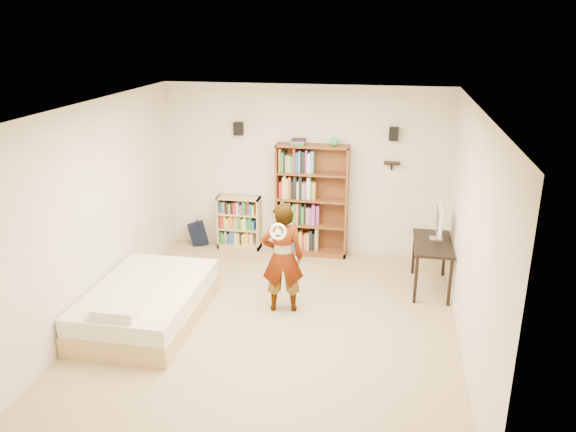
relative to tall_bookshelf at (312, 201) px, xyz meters
name	(u,v)px	position (x,y,z in m)	size (l,w,h in m)	color
ground	(273,324)	(-0.14, -2.33, -0.90)	(4.50, 5.00, 0.01)	tan
room_shell	(272,189)	(-0.14, -2.33, 0.86)	(4.52, 5.02, 2.71)	silver
crown_molding	(271,110)	(-0.14, -2.33, 1.77)	(4.50, 5.00, 0.06)	silver
speaker_left	(238,129)	(-1.19, 0.07, 1.10)	(0.14, 0.12, 0.20)	black
speaker_right	(394,134)	(1.21, 0.07, 1.10)	(0.14, 0.12, 0.20)	black
wall_shelf	(392,163)	(1.21, 0.08, 0.65)	(0.25, 0.16, 0.03)	black
tall_bookshelf	(312,201)	(0.00, 0.00, 0.00)	(1.14, 0.33, 1.80)	brown
low_bookshelf	(239,223)	(-1.22, 0.03, -0.46)	(0.71, 0.26, 0.88)	#D4B872
computer_desk	(431,265)	(1.83, -0.96, -0.55)	(0.52, 1.03, 0.71)	black
imac	(438,222)	(1.88, -0.83, 0.05)	(0.10, 0.49, 0.49)	white
daybed	(147,299)	(-1.72, -2.52, -0.61)	(1.29, 1.99, 0.59)	white
person	(283,258)	(-0.10, -1.93, -0.16)	(0.54, 0.35, 1.47)	black
wii_wheel	(278,232)	(-0.10, -2.21, 0.29)	(0.21, 0.21, 0.04)	white
navy_bag	(198,233)	(-1.93, 0.02, -0.69)	(0.30, 0.20, 0.41)	black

